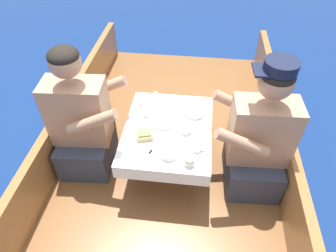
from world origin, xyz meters
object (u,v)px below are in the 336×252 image
Objects in this scene: person_port at (82,123)px; person_starboard at (258,141)px; coffee_cup_starboard at (197,147)px; tin_can at (189,161)px; sandwich at (144,135)px; coffee_cup_port at (186,129)px; coffee_cup_center at (148,112)px.

person_port is 0.98× the size of person_starboard.
person_port is at bearing 170.09° from coffee_cup_starboard.
tin_can is (-0.44, -0.23, 0.01)m from person_starboard.
sandwich is at bearing 148.49° from tin_can.
coffee_cup_port is at bearing 18.43° from sandwich.
sandwich reaches higher than coffee_cup_starboard.
person_port reaches higher than coffee_cup_center.
sandwich is at bearing -85.65° from coffee_cup_center.
tin_can is at bearing -31.51° from sandwich.
coffee_cup_port reaches higher than coffee_cup_starboard.
coffee_cup_starboard is 0.13m from tin_can.
coffee_cup_center is 0.54m from tin_can.
tin_can is (0.77, -0.27, 0.01)m from person_port.
sandwich is 1.44× the size of coffee_cup_starboard.
coffee_cup_center is (-0.02, 0.24, -0.00)m from sandwich.
coffee_cup_port reaches higher than tin_can.
person_starboard is 10.27× the size of coffee_cup_port.
person_starboard reaches higher than coffee_cup_port.
person_port is at bearing -178.98° from coffee_cup_port.
person_port reaches higher than coffee_cup_starboard.
tin_can is (0.33, -0.43, -0.00)m from coffee_cup_center.
person_port is at bearing 170.52° from sandwich.
sandwich is 0.36m from tin_can.
coffee_cup_starboard is 0.48m from coffee_cup_center.
sandwich is at bearing -161.57° from coffee_cup_port.
person_starboard reaches higher than sandwich.
person_starboard is at bearing -5.50° from person_port.
person_port is at bearing -4.40° from person_starboard.
coffee_cup_center is at bearing 16.31° from person_port.
coffee_cup_port is 0.18m from coffee_cup_starboard.
sandwich is at bearing 169.53° from coffee_cup_starboard.
coffee_cup_center reaches higher than tin_can.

